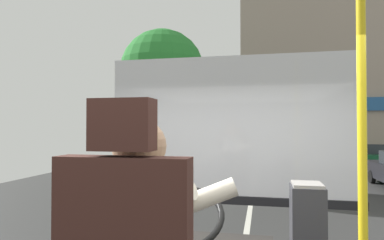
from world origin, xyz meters
The scene contains 7 objects.
ground centered at (0.00, 8.80, -0.02)m, with size 18.00×44.00×0.06m.
handrail_pole centered at (0.78, 0.06, 1.91)m, with size 0.04×0.04×2.20m.
windshield_panel centered at (0.00, 1.62, 1.86)m, with size 2.50×0.08×1.48m.
street_tree centered at (-3.15, 9.55, 3.98)m, with size 2.96×2.96×5.50m.
shop_building centered at (4.85, 17.22, 4.38)m, with size 11.14×5.45×8.76m.
parked_car_green centered at (5.16, 15.78, 0.65)m, with size 1.78×3.94×1.27m.
parked_car_silver centered at (5.27, 20.62, 0.72)m, with size 1.91×4.17×1.40m.
Camera 1 is at (0.31, -1.70, 2.05)m, focal length 31.07 mm.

